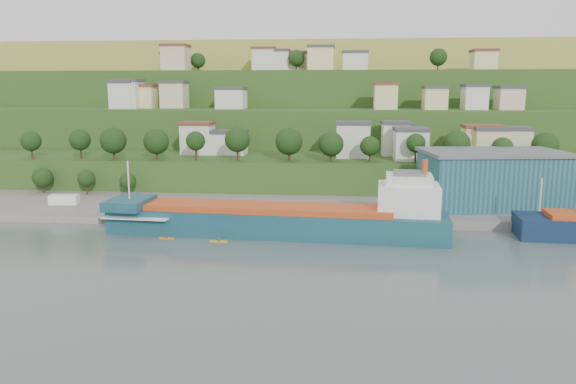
# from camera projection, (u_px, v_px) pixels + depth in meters

# --- Properties ---
(ground) EXTENTS (500.00, 500.00, 0.00)m
(ground) POSITION_uv_depth(u_px,v_px,m) (250.00, 245.00, 104.11)
(ground) COLOR #4B5B59
(ground) RESTS_ON ground
(quay) EXTENTS (220.00, 26.00, 4.00)m
(quay) POSITION_uv_depth(u_px,v_px,m) (355.00, 214.00, 129.62)
(quay) COLOR slate
(quay) RESTS_ON ground
(pebble_beach) EXTENTS (40.00, 18.00, 2.40)m
(pebble_beach) POSITION_uv_depth(u_px,v_px,m) (32.00, 213.00, 130.85)
(pebble_beach) COLOR slate
(pebble_beach) RESTS_ON ground
(hillside) EXTENTS (360.00, 210.58, 96.00)m
(hillside) POSITION_uv_depth(u_px,v_px,m) (307.00, 149.00, 269.18)
(hillside) COLOR #284719
(hillside) RESTS_ON ground
(cargo_ship_near) EXTENTS (67.71, 14.99, 17.25)m
(cargo_ship_near) POSITION_uv_depth(u_px,v_px,m) (286.00, 221.00, 111.25)
(cargo_ship_near) COLOR #133749
(cargo_ship_near) RESTS_ON ground
(warehouse) EXTENTS (33.32, 23.08, 12.80)m
(warehouse) POSITION_uv_depth(u_px,v_px,m) (492.00, 178.00, 128.09)
(warehouse) COLOR navy
(warehouse) RESTS_ON quay
(caravan) EXTENTS (6.69, 3.30, 3.02)m
(caravan) POSITION_uv_depth(u_px,v_px,m) (64.00, 201.00, 131.04)
(caravan) COLOR white
(caravan) RESTS_ON pebble_beach
(dinghy) EXTENTS (4.11, 1.98, 0.79)m
(dinghy) POSITION_uv_depth(u_px,v_px,m) (70.00, 208.00, 128.72)
(dinghy) COLOR silver
(dinghy) RESTS_ON pebble_beach
(kayak_orange) EXTENTS (3.06, 0.73, 0.76)m
(kayak_orange) POSITION_uv_depth(u_px,v_px,m) (167.00, 238.00, 108.58)
(kayak_orange) COLOR orange
(kayak_orange) RESTS_ON ground
(kayak_yellow) EXTENTS (3.46, 0.76, 0.86)m
(kayak_yellow) POSITION_uv_depth(u_px,v_px,m) (219.00, 241.00, 106.34)
(kayak_yellow) COLOR gold
(kayak_yellow) RESTS_ON ground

